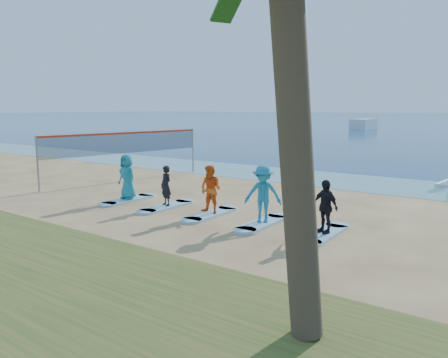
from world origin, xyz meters
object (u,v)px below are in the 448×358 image
Objects in this scene: surfboard_4 at (324,234)px; surfboard_0 at (128,200)px; boat_offshore_a at (363,129)px; student_4 at (325,206)px; student_0 at (127,177)px; surfboard_2 at (211,214)px; volleyball_net at (126,143)px; surfboard_3 at (263,223)px; surfboard_1 at (166,206)px; student_3 at (263,194)px; student_1 at (166,186)px; student_2 at (211,189)px.

surfboard_0 is at bearing 180.00° from surfboard_4.
surfboard_0 is (11.26, -65.33, 0.04)m from boat_offshore_a.
boat_offshore_a is 4.37× the size of student_4.
student_0 reaches higher than surfboard_2.
surfboard_3 is at bearing -19.04° from volleyball_net.
volleyball_net reaches higher than surfboard_3.
surfboard_2 is at bearing -23.48° from volleyball_net.
surfboard_2 is at bearing 5.67° from student_0.
surfboard_3 is (4.15, 0.00, 0.00)m from surfboard_1.
student_0 is 1.14× the size of student_4.
student_3 reaches higher than surfboard_2.
surfboard_3 is at bearing 0.00° from surfboard_0.
student_2 is at bearing 17.29° from student_1.
student_1 is at bearing 180.00° from surfboard_4.
student_2 is at bearing -76.01° from boat_offshore_a.
surfboard_4 is (4.15, 0.00, 0.00)m from surfboard_2.
volleyball_net is at bearing 155.96° from student_2.
student_3 reaches higher than surfboard_0.
volleyball_net is 4.91× the size of student_3.
student_3 is at bearing -74.29° from boat_offshore_a.
student_2 is 4.24m from surfboard_4.
student_3 is (2.08, 0.00, 0.96)m from surfboard_2.
boat_offshore_a reaches higher than surfboard_0.
surfboard_4 is at bearing -23.55° from student_3.
student_3 reaches higher than student_1.
surfboard_2 is (2.08, 0.00, 0.00)m from surfboard_1.
volleyball_net is 5.38× the size of student_2.
surfboard_3 is 1.00× the size of surfboard_4.
surfboard_0 and surfboard_4 have the same top height.
student_2 reaches higher than student_4.
surfboard_1 is 4.26m from student_3.
surfboard_3 is 0.96m from student_3.
student_1 reaches higher than surfboard_4.
student_1 is at bearing 0.00° from surfboard_0.
boat_offshore_a is at bearing 103.28° from surfboard_2.
surfboard_1 is at bearing -158.02° from student_4.
surfboard_1 is 6.23m from surfboard_4.
surfboard_2 is 2.08m from surfboard_3.
surfboard_2 is (8.04, -3.49, -1.86)m from volleyball_net.
surfboard_0 and surfboard_1 have the same top height.
surfboard_0 is at bearing -158.02° from student_4.
surfboard_2 is at bearing -158.02° from student_4.
surfboard_1 is 6.28m from student_4.
surfboard_2 is (15.42, -65.33, 0.04)m from boat_offshore_a.
surfboard_0 is at bearing 180.00° from surfboard_1.
surfboard_1 is at bearing 180.00° from surfboard_2.
surfboard_0 and surfboard_3 have the same top height.
surfboard_0 is 1.32× the size of student_2.
student_4 reaches higher than surfboard_3.
student_0 is at bearing 156.45° from student_3.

